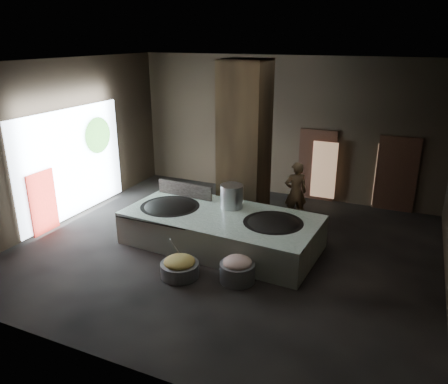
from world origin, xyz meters
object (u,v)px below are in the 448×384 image
at_px(hearth_platform, 221,229).
at_px(cook, 296,192).
at_px(meat_basin, 237,272).
at_px(wok_left, 170,209).
at_px(wok_right, 273,226).
at_px(stock_pot, 232,197).
at_px(veg_basin, 180,269).

xyz_separation_m(hearth_platform, cook, (1.30, 2.23, 0.46)).
bearing_deg(cook, meat_basin, 55.47).
height_order(hearth_platform, cook, cook).
bearing_deg(wok_left, hearth_platform, 1.97).
bearing_deg(wok_left, wok_right, 2.05).
bearing_deg(meat_basin, wok_left, 150.72).
bearing_deg(meat_basin, cook, 86.19).
xyz_separation_m(wok_right, stock_pot, (-1.30, 0.50, 0.38)).
bearing_deg(wok_left, cook, 39.68).
relative_size(wok_right, meat_basin, 1.84).
height_order(veg_basin, meat_basin, meat_basin).
bearing_deg(cook, veg_basin, 38.85).
bearing_deg(wok_right, hearth_platform, -177.88).
height_order(stock_pot, meat_basin, stock_pot).
bearing_deg(stock_pot, hearth_platform, -95.19).
relative_size(stock_pot, cook, 0.36).
bearing_deg(cook, stock_pot, 22.68).
distance_m(wok_right, veg_basin, 2.47).
bearing_deg(veg_basin, wok_left, 125.88).
height_order(wok_right, cook, cook).
bearing_deg(wok_right, stock_pot, 158.96).
bearing_deg(meat_basin, veg_basin, -165.20).
relative_size(wok_right, stock_pot, 2.25).
relative_size(hearth_platform, stock_pot, 7.67).
bearing_deg(cook, hearth_platform, 29.09).
xyz_separation_m(wok_right, cook, (-0.05, 2.18, 0.13)).
distance_m(veg_basin, meat_basin, 1.29).
bearing_deg(wok_left, stock_pot, 21.80).
xyz_separation_m(hearth_platform, stock_pot, (0.05, 0.55, 0.71)).
distance_m(hearth_platform, wok_right, 1.39).
height_order(hearth_platform, wok_left, wok_left).
bearing_deg(stock_pot, veg_basin, -96.05).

